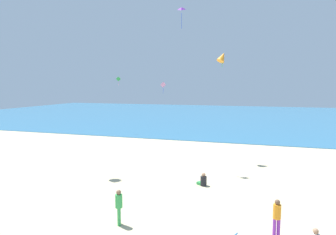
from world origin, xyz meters
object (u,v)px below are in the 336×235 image
person_5 (119,205)px  person_0 (203,181)px  kite_pink (163,85)px  person_6 (277,216)px  kite_green (118,79)px  kite_orange (222,57)px  kite_purple (182,9)px

person_5 → person_0: bearing=45.7°
kite_pink → person_6: bearing=-62.4°
person_5 → person_6: bearing=-14.0°
person_0 → kite_green: (-14.42, 17.34, 6.66)m
person_0 → person_5: bearing=96.3°
person_6 → kite_pink: bearing=3.7°
person_0 → kite_green: 23.52m
person_5 → kite_orange: 15.65m
person_5 → kite_orange: kite_orange is taller
person_5 → kite_purple: size_ratio=1.02×
person_6 → kite_purple: bearing=10.8°
person_0 → person_5: 6.80m
person_5 → kite_green: (-11.87, 23.61, 6.03)m
kite_purple → kite_orange: (2.64, 3.05, -3.27)m
person_5 → kite_pink: kite_pink is taller
kite_orange → kite_purple: bearing=-130.9°
person_5 → person_6: size_ratio=1.01×
kite_green → person_5: bearing=-63.3°
person_6 → kite_orange: 15.13m
kite_purple → kite_pink: bearing=112.9°
kite_orange → kite_pink: size_ratio=0.86×
person_0 → person_6: (4.02, -5.33, 0.61)m
kite_orange → person_6: bearing=-72.7°
person_5 → kite_purple: kite_purple is taller
kite_green → kite_pink: (5.24, 2.54, -0.75)m
kite_orange → kite_pink: kite_orange is taller
kite_green → kite_orange: kite_orange is taller
kite_purple → kite_pink: size_ratio=1.00×
person_5 → kite_green: bearing=94.6°
kite_pink → person_5: bearing=-75.8°
kite_orange → person_0: bearing=-90.9°
person_6 → kite_green: 29.84m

